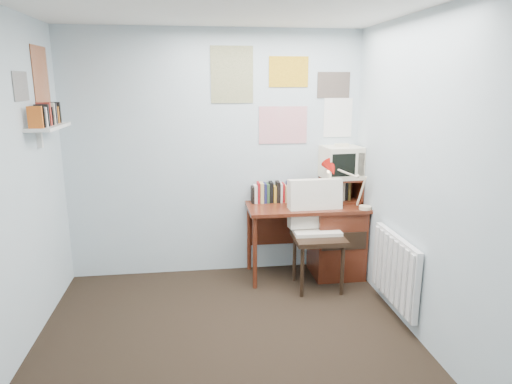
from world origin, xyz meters
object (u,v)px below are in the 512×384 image
desk_chair (318,238)px  tv_riser (340,190)px  desk_lamp (366,188)px  crt_tv (341,161)px  desk (331,237)px  radiator (395,270)px  wall_shelf (49,127)px

desk_chair → tv_riser: (0.34, 0.42, 0.37)m
desk_lamp → tv_riser: desk_lamp is taller
desk_chair → crt_tv: crt_tv is taller
desk → radiator: bearing=-72.8°
desk → crt_tv: crt_tv is taller
desk_lamp → crt_tv: bearing=129.6°
desk → desk_chair: desk_chair is taller
tv_riser → radiator: (0.17, -1.04, -0.47)m
desk → tv_riser: 0.51m
crt_tv → desk_chair: bearing=-133.3°
wall_shelf → desk_lamp: bearing=3.2°
tv_riser → radiator: bearing=-80.7°
radiator → desk: bearing=107.2°
desk → desk_lamp: 0.67m
desk → radiator: (0.29, -0.93, 0.01)m
radiator → wall_shelf: size_ratio=1.29×
desk → crt_tv: size_ratio=3.18×
desk_chair → radiator: desk_chair is taller
desk → radiator: 0.97m
desk_chair → desk_lamp: size_ratio=2.39×
desk → wall_shelf: (-2.57, -0.38, 1.21)m
desk → desk_lamp: desk_lamp is taller
desk → wall_shelf: 2.87m
crt_tv → wall_shelf: (-2.69, -0.51, 0.43)m
tv_riser → crt_tv: size_ratio=1.06×
desk_chair → crt_tv: (0.34, 0.44, 0.68)m
desk → wall_shelf: size_ratio=1.94×
desk_chair → tv_riser: bearing=52.1°
crt_tv → desk_lamp: bearing=-72.1°
tv_riser → radiator: size_ratio=0.50×
desk_chair → desk_lamp: (0.49, 0.09, 0.46)m
tv_riser → desk: bearing=-137.0°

